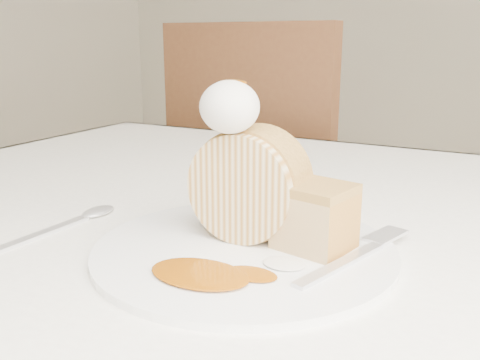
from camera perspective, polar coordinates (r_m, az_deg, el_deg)
The scene contains 10 objects.
table at distance 0.69m, azimuth 9.99°, elevation -10.63°, with size 1.40×0.90×0.75m.
chair_far at distance 1.46m, azimuth 2.98°, elevation -0.56°, with size 0.50×0.50×0.99m.
plate at distance 0.53m, azimuth 0.45°, elevation -7.46°, with size 0.30×0.30×0.01m, color white.
roulade_slice at distance 0.54m, azimuth 0.99°, elevation -0.44°, with size 0.11×0.11×0.06m, color beige.
cake_chunk at distance 0.52m, azimuth 8.00°, elevation -4.32°, with size 0.07×0.06×0.06m, color #B28643.
whipped_cream at distance 0.51m, azimuth -1.12°, elevation 7.79°, with size 0.06×0.06×0.05m, color silver.
caramel_drizzle at distance 0.51m, azimuth -0.81°, elevation 11.05°, with size 0.03×0.02×0.01m, color #8D4505.
caramel_pool at distance 0.47m, azimuth -4.33°, elevation -9.91°, with size 0.09×0.06×0.00m, color #8D4505, non-canonical shape.
fork at distance 0.49m, azimuth 10.68°, elevation -8.81°, with size 0.02×0.18×0.00m, color silver.
spoon at distance 0.61m, azimuth -20.64°, elevation -5.51°, with size 0.02×0.16×0.00m, color silver.
Camera 1 is at (0.18, -0.40, 0.96)m, focal length 40.00 mm.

